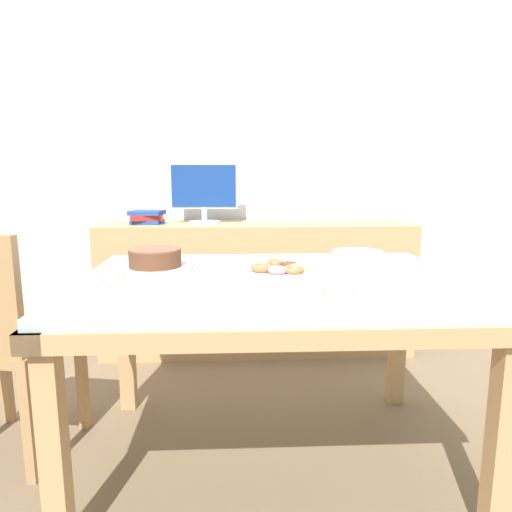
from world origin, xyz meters
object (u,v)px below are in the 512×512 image
computer_monitor (204,194)px  plate_stack (358,259)px  cake_chocolate_round (155,260)px  tealight_left_edge (324,294)px  tealight_centre (354,294)px  pastry_platter (278,270)px  book_stack (147,217)px  tealight_near_cakes (104,286)px  tealight_near_front (119,277)px

computer_monitor → plate_stack: bearing=-56.6°
cake_chocolate_round → tealight_left_edge: size_ratio=7.41×
plate_stack → tealight_centre: size_ratio=5.25×
tealight_centre → pastry_platter: bearing=119.1°
book_stack → cake_chocolate_round: bearing=-77.8°
pastry_platter → tealight_near_cakes: pastry_platter is taller
pastry_platter → tealight_centre: pastry_platter is taller
computer_monitor → book_stack: bearing=179.8°
cake_chocolate_round → pastry_platter: bearing=-11.7°
computer_monitor → book_stack: size_ratio=1.93×
cake_chocolate_round → plate_stack: 0.83m
computer_monitor → pastry_platter: (0.36, -1.16, -0.25)m
plate_stack → tealight_near_front: bearing=-169.8°
cake_chocolate_round → tealight_near_front: (-0.10, -0.18, -0.03)m
tealight_near_front → tealight_near_cakes: size_ratio=1.00×
plate_stack → tealight_near_front: 0.95m
book_stack → cake_chocolate_round: size_ratio=0.74×
tealight_left_edge → computer_monitor: bearing=107.4°
plate_stack → tealight_left_edge: bearing=-116.7°
pastry_platter → plate_stack: size_ratio=1.49×
computer_monitor → tealight_near_cakes: 1.42m
computer_monitor → tealight_left_edge: (0.47, -1.52, -0.25)m
tealight_left_edge → tealight_near_cakes: bearing=168.9°
book_stack → pastry_platter: (0.72, -1.16, -0.10)m
computer_monitor → tealight_left_edge: size_ratio=10.60×
pastry_platter → tealight_left_edge: 0.37m
computer_monitor → tealight_centre: computer_monitor is taller
pastry_platter → tealight_near_front: pastry_platter is taller
plate_stack → tealight_near_front: size_ratio=5.25×
tealight_near_cakes → tealight_centre: bearing=-10.5°
plate_stack → book_stack: bearing=134.9°
tealight_centre → tealight_near_cakes: (-0.82, 0.15, 0.00)m
book_stack → pastry_platter: bearing=-58.1°
tealight_near_front → tealight_near_cakes: bearing=-96.4°
tealight_left_edge → tealight_near_cakes: size_ratio=1.00×
plate_stack → tealight_centre: (-0.14, -0.46, -0.02)m
book_stack → tealight_left_edge: bearing=-61.2°
tealight_near_cakes → tealight_near_front: bearing=83.6°
plate_stack → tealight_left_edge: plate_stack is taller
plate_stack → tealight_near_front: plate_stack is taller
book_stack → tealight_near_front: 1.25m
tealight_centre → tealight_left_edge: size_ratio=1.00×
book_stack → plate_stack: size_ratio=1.05×
tealight_left_edge → tealight_near_cakes: same height
tealight_left_edge → tealight_centre: bearing=-5.8°
plate_stack → cake_chocolate_round: bearing=179.5°
tealight_centre → tealight_near_front: same height
book_stack → computer_monitor: bearing=-0.2°
computer_monitor → cake_chocolate_round: computer_monitor is taller
computer_monitor → tealight_near_front: size_ratio=10.60×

